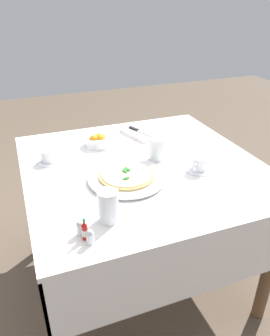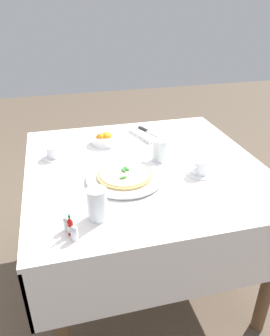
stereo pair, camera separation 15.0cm
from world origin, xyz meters
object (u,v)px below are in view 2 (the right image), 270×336
Objects in this scene: salt_shaker at (74,233)px; pepper_shaker at (67,224)px; water_glass_far_left at (160,151)px; pizza at (125,175)px; napkin_folded at (148,134)px; coffee_cup_near_left at (200,168)px; dinner_knife at (149,132)px; hot_sauce_bottle at (70,227)px; pizza_plate at (125,178)px; citrus_bowl at (105,139)px; coffee_cup_near_right at (54,153)px; water_glass_center_back at (97,206)px; menu_card at (76,157)px.

pepper_shaker is at bearing -160.35° from salt_shaker.
water_glass_far_left is 0.67m from salt_shaker.
pizza is 0.98× the size of napkin_folded.
coffee_cup_near_left is 1.19× the size of water_glass_far_left.
dinner_knife is 0.90m from pepper_shaker.
coffee_cup_near_left is at bearing 112.63° from pepper_shaker.
hot_sauce_bottle is at bearing -55.49° from dinner_knife.
pizza_plate is 0.35m from coffee_cup_near_left.
dinner_knife is (-0.31, 0.04, -0.02)m from water_glass_far_left.
water_glass_far_left reaches higher than salt_shaker.
water_glass_far_left is 0.34m from citrus_bowl.
coffee_cup_near_right is 0.52m from water_glass_far_left.
citrus_bowl is at bearing -177.87° from pizza.
water_glass_center_back is 1.48× the size of hot_sauce_bottle.
coffee_cup_near_left is 0.59m from menu_card.
dinner_knife is at bearing 151.90° from pizza.
water_glass_far_left is 0.65m from hot_sauce_bottle.
dinner_knife is at bearing 171.01° from menu_card.
coffee_cup_near_right is at bearing -69.33° from citrus_bowl.
dinner_knife is at bearing 151.91° from pizza_plate.
citrus_bowl is (-0.65, 0.14, -0.03)m from water_glass_center_back.
pizza is at bearing -50.51° from dinner_knife.
pizza_plate is at bearing 2.12° from citrus_bowl.
pepper_shaker reaches higher than pizza.
water_glass_center_back reaches higher than coffee_cup_near_right.
water_glass_center_back is at bearing -43.10° from water_glass_far_left.
salt_shaker is (0.31, -0.59, -0.01)m from coffee_cup_near_left.
water_glass_center_back is 0.13m from hot_sauce_bottle.
salt_shaker is at bearing -35.97° from pizza_plate.
menu_card is (0.19, -0.17, 0.00)m from citrus_bowl.
pizza is 3.31× the size of menu_card.
water_glass_center_back reaches higher than menu_card.
menu_card is at bearing 170.92° from pepper_shaker.
water_glass_center_back reaches higher than coffee_cup_near_left.
menu_card is (-0.25, -0.53, -0.00)m from coffee_cup_near_left.
salt_shaker is at bearing -62.28° from coffee_cup_near_left.
menu_card is (0.24, -0.43, 0.01)m from dinner_knife.
hot_sauce_bottle is at bearing -64.81° from coffee_cup_near_left.
citrus_bowl is 0.78m from salt_shaker.
water_glass_far_left is (-0.14, 0.21, 0.02)m from pizza.
hot_sauce_bottle is (0.28, -0.60, 0.00)m from coffee_cup_near_left.
citrus_bowl is at bearing -140.63° from coffee_cup_near_left.
pizza_plate is 1.37× the size of napkin_folded.
napkin_folded is at bearing 148.51° from salt_shaker.
coffee_cup_near_left reaches higher than coffee_cup_near_right.
pizza_plate is 0.42m from coffee_cup_near_right.
water_glass_far_left is 0.58× the size of dinner_knife.
dinner_knife is 3.33× the size of pepper_shaker.
pizza_plate is 3.11× the size of water_glass_far_left.
pizza is 0.42m from salt_shaker.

